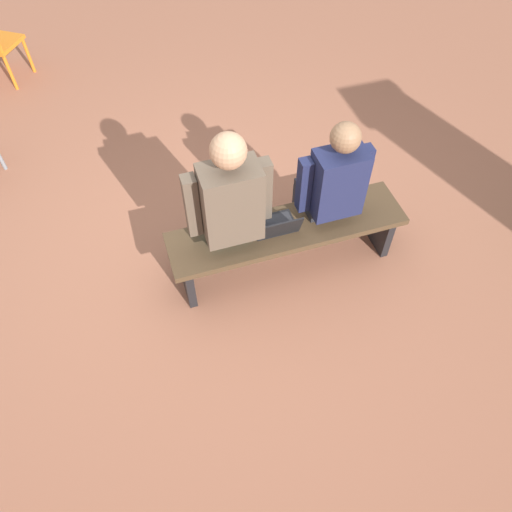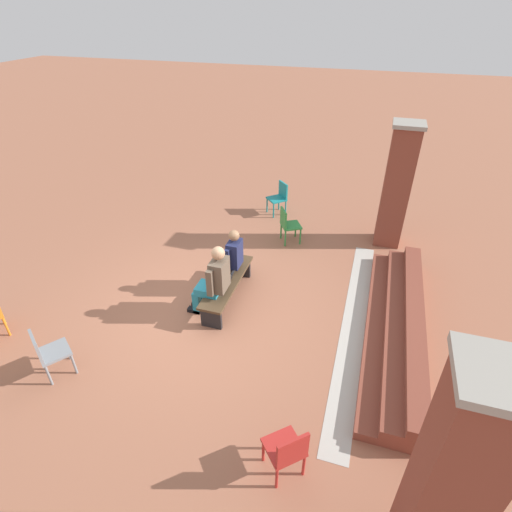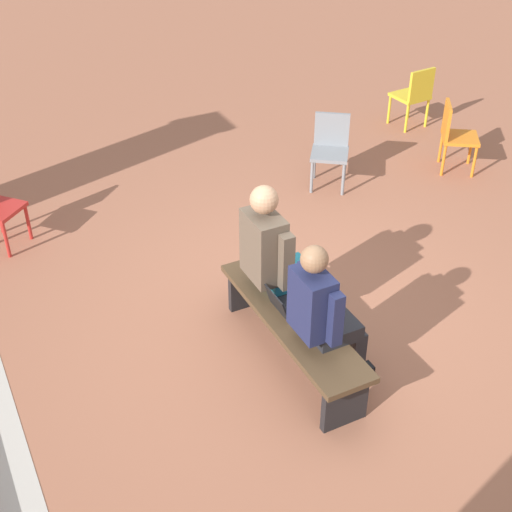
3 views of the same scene
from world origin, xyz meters
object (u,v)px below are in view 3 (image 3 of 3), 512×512
at_px(person_adult, 276,256).
at_px(plastic_chair_near_bench_left, 414,94).
at_px(person_student, 323,312).
at_px(plastic_chair_near_bench_right, 454,133).
at_px(plastic_chair_far_left, 330,146).
at_px(laptop, 286,305).
at_px(bench, 292,325).

relative_size(person_adult, plastic_chair_near_bench_left, 1.70).
relative_size(person_student, plastic_chair_near_bench_right, 1.58).
distance_m(person_adult, plastic_chair_near_bench_right, 3.74).
distance_m(person_student, plastic_chair_far_left, 3.35).
height_order(person_student, laptop, person_student).
bearing_deg(plastic_chair_far_left, person_student, 147.01).
relative_size(plastic_chair_far_left, plastic_chair_near_bench_left, 1.00).
height_order(person_adult, plastic_chair_near_bench_left, person_adult).
xyz_separation_m(person_student, laptop, (0.43, 0.08, -0.21)).
height_order(bench, person_adult, person_adult).
distance_m(person_student, plastic_chair_near_bench_right, 4.14).
distance_m(plastic_chair_far_left, plastic_chair_near_bench_left, 2.05).
bearing_deg(person_student, plastic_chair_far_left, -32.99).
distance_m(bench, plastic_chair_far_left, 3.11).
height_order(person_student, person_adult, person_adult).
xyz_separation_m(laptop, plastic_chair_near_bench_right, (2.01, -3.41, -0.02)).
distance_m(bench, plastic_chair_near_bench_left, 5.02).
xyz_separation_m(person_adult, plastic_chair_near_bench_left, (2.91, -3.67, -0.27)).
relative_size(person_adult, plastic_chair_near_bench_right, 1.70).
xyz_separation_m(person_student, plastic_chair_near_bench_right, (2.44, -3.33, -0.23)).
distance_m(bench, laptop, 0.17).
bearing_deg(plastic_chair_far_left, bench, 142.60).
bearing_deg(plastic_chair_near_bench_right, bench, 121.80).
xyz_separation_m(laptop, plastic_chair_far_left, (2.37, -1.90, -0.02)).
height_order(person_adult, laptop, person_adult).
bearing_deg(bench, plastic_chair_near_bench_right, -58.20).
bearing_deg(plastic_chair_far_left, person_adult, 138.33).
bearing_deg(person_adult, person_student, 179.55).
bearing_deg(laptop, plastic_chair_near_bench_left, -49.22).
bearing_deg(laptop, plastic_chair_far_left, -38.66).
bearing_deg(plastic_chair_near_bench_right, plastic_chair_far_left, 76.65).
distance_m(plastic_chair_near_bench_left, plastic_chair_near_bench_right, 1.27).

